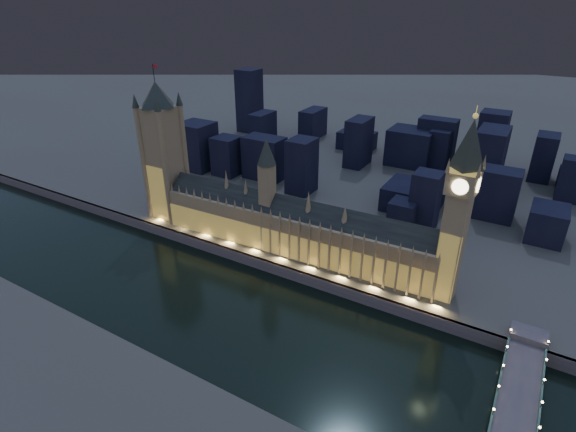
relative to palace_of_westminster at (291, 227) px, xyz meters
The scene contains 8 objects.
ground_plane 67.23m from the palace_of_westminster, 93.21° to the right, with size 2000.00×2000.00×0.00m, color black.
north_bank 458.82m from the palace_of_westminster, 90.43° to the left, with size 2000.00×960.00×8.00m, color #4E483F.
embankment_wall 30.70m from the palace_of_westminster, 99.49° to the right, with size 2000.00×2.50×8.00m, color #534A50.
palace_of_westminster is the anchor object (origin of this frame).
victoria_tower 120.28m from the palace_of_westminster, behind, with size 31.68×31.68×117.63m.
elizabeth_tower 113.69m from the palace_of_westminster, ahead, with size 18.00×18.00×112.99m.
westminster_bridge 166.79m from the palace_of_westminster, 23.19° to the right, with size 18.07×113.00×15.90m.
city_backdrop 186.36m from the palace_of_westminster, 79.76° to the left, with size 490.44×215.63×77.98m.
Camera 1 is at (140.13, -173.64, 169.71)m, focal length 28.00 mm.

